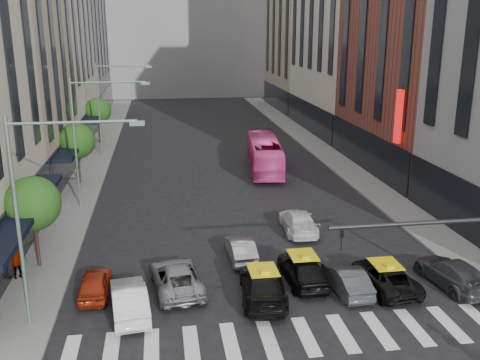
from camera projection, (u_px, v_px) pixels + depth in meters
name	position (u px, v px, depth m)	size (l,w,h in m)	color
ground	(301.00, 359.00, 20.86)	(160.00, 160.00, 0.00)	black
sidewalk_left	(90.00, 171.00, 47.72)	(3.00, 96.00, 0.15)	slate
sidewalk_right	(338.00, 162.00, 50.99)	(3.00, 96.00, 0.15)	slate
building_left_b	(3.00, 33.00, 41.74)	(8.00, 16.00, 24.00)	tan
building_left_d	(71.00, 8.00, 76.09)	(8.00, 18.00, 30.00)	gray
building_right_b	(419.00, 20.00, 45.36)	(8.00, 18.00, 26.00)	brown
building_right_d	(303.00, 16.00, 81.21)	(8.00, 18.00, 28.00)	tan
tree_near	(33.00, 204.00, 27.67)	(2.88, 2.88, 4.95)	black
tree_mid	(77.00, 141.00, 42.88)	(2.88, 2.88, 4.95)	black
tree_far	(98.00, 111.00, 58.09)	(2.88, 2.88, 4.95)	black
streetlamp_near	(39.00, 195.00, 21.60)	(5.38, 0.25, 9.00)	gray
streetlamp_mid	(88.00, 126.00, 36.81)	(5.38, 0.25, 9.00)	gray
streetlamp_far	(108.00, 97.00, 52.02)	(5.38, 0.25, 9.00)	gray
liberty_sign	(399.00, 117.00, 40.01)	(0.30, 0.70, 4.00)	red
car_red	(95.00, 283.00, 25.66)	(1.43, 3.56, 1.21)	maroon
car_white_front	(129.00, 299.00, 23.94)	(1.52, 4.35, 1.43)	white
car_silver	(177.00, 277.00, 26.15)	(2.24, 4.86, 1.35)	gray
taxi_left	(263.00, 284.00, 25.26)	(2.07, 5.10, 1.48)	black
taxi_center	(302.00, 269.00, 26.90)	(1.74, 4.33, 1.47)	black
car_grey_mid	(347.00, 279.00, 26.02)	(1.35, 3.89, 1.28)	#373A3D
taxi_right	(385.00, 276.00, 26.34)	(2.10, 4.56, 1.27)	black
car_grey_curb	(452.00, 273.00, 26.57)	(1.91, 4.70, 1.36)	#373A3E
car_row2_left	(241.00, 249.00, 29.62)	(1.31, 3.76, 1.24)	#A4A5AA
car_row2_right	(298.00, 221.00, 33.65)	(1.93, 4.75, 1.38)	white
bus	(265.00, 154.00, 47.81)	(2.53, 10.81, 3.01)	#EE469B
pedestrian_far	(17.00, 262.00, 27.01)	(1.01, 0.42, 1.72)	gray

